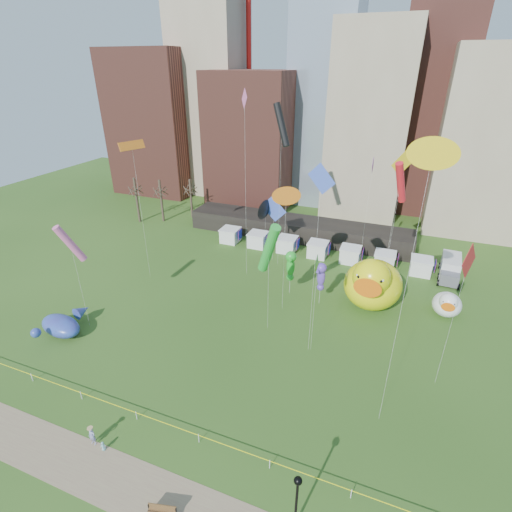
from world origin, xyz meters
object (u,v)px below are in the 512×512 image
at_px(seahorse_green, 291,264).
at_px(toddler, 103,446).
at_px(woman, 92,436).
at_px(seahorse_purple, 321,275).
at_px(whale_inflatable, 62,325).
at_px(lamppost, 297,497).
at_px(big_duck, 372,283).
at_px(park_bench, 162,512).
at_px(box_truck, 450,268).
at_px(small_duck, 447,304).

relative_size(seahorse_green, toddler, 7.23).
bearing_deg(woman, seahorse_purple, 65.92).
height_order(whale_inflatable, lamppost, lamppost).
xyz_separation_m(big_duck, woman, (-17.97, -28.00, -2.49)).
relative_size(whale_inflatable, park_bench, 3.39).
bearing_deg(box_truck, seahorse_purple, -135.60).
height_order(small_duck, woman, small_duck).
xyz_separation_m(box_truck, woman, (-27.49, -39.66, -0.57)).
distance_m(whale_inflatable, park_bench, 25.00).
relative_size(park_bench, woman, 1.20).
bearing_deg(small_duck, park_bench, -115.22).
xyz_separation_m(seahorse_green, seahorse_purple, (4.19, -0.95, -0.24)).
xyz_separation_m(lamppost, woman, (-16.60, -0.01, -2.24)).
bearing_deg(seahorse_green, seahorse_purple, -27.39).
bearing_deg(seahorse_purple, box_truck, 58.18).
bearing_deg(whale_inflatable, woman, -27.35).
bearing_deg(seahorse_purple, toddler, -95.07).
bearing_deg(whale_inflatable, lamppost, -8.92).
bearing_deg(woman, toddler, -7.49).
distance_m(small_duck, box_truck, 10.33).
relative_size(lamppost, box_truck, 0.75).
distance_m(seahorse_purple, lamppost, 26.69).
bearing_deg(lamppost, box_truck, 74.64).
height_order(box_truck, woman, box_truck).
relative_size(lamppost, woman, 2.99).
height_order(seahorse_purple, lamppost, seahorse_purple).
xyz_separation_m(box_truck, toddler, (-26.38, -39.82, -1.00)).
xyz_separation_m(small_duck, toddler, (-25.54, -29.52, -1.16)).
bearing_deg(big_duck, woman, -119.13).
height_order(lamppost, box_truck, lamppost).
height_order(big_duck, seahorse_green, big_duck).
relative_size(seahorse_green, box_truck, 0.90).
distance_m(whale_inflatable, woman, 16.63).
xyz_separation_m(big_duck, park_bench, (-9.73, -30.70, -2.82)).
distance_m(box_truck, toddler, 47.78).
bearing_deg(park_bench, whale_inflatable, 135.52).
bearing_deg(big_duck, box_truck, 54.34).
distance_m(whale_inflatable, lamppost, 31.59).
distance_m(small_duck, woman, 39.67).
bearing_deg(small_duck, big_duck, -166.38).
height_order(small_duck, lamppost, lamppost).
bearing_deg(woman, box_truck, 55.76).
bearing_deg(big_duck, park_bench, -104.02).
bearing_deg(whale_inflatable, park_bench, -20.96).
xyz_separation_m(seahorse_green, whale_inflatable, (-21.13, -17.25, -3.30)).
height_order(park_bench, woman, woman).
bearing_deg(small_duck, toddler, -126.21).
bearing_deg(seahorse_green, small_duck, -8.19).
height_order(big_duck, box_truck, big_duck).
relative_size(seahorse_green, lamppost, 1.20).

